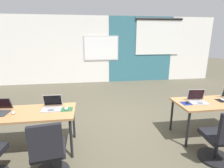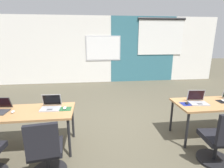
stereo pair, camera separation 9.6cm
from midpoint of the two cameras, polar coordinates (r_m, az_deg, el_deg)
The scene contains 15 objects.
ground_plane at distance 3.99m, azimuth 3.70°, elevation -13.75°, with size 24.00×24.00×0.00m.
back_wall_assembly at distance 7.69m, azimuth -1.44°, elevation 11.19°, with size 10.00×0.27×2.80m.
desk_near_left at distance 3.29m, azimuth -25.83°, elevation -9.08°, with size 1.60×0.70×0.72m.
desk_near_right at distance 3.93m, azimuth 31.76°, elevation -6.00°, with size 1.60×0.70×0.72m.
laptop_near_right_inner at distance 3.69m, azimuth 26.99°, elevation -4.83°, with size 0.36×0.31×0.24m.
mousepad_near_right_inner at distance 3.56m, azimuth 24.09°, elevation -6.02°, with size 0.22×0.19×0.00m.
mouse_near_right_inner at distance 3.55m, azimuth 24.12°, elevation -5.73°, with size 0.09×0.11×0.03m.
chair_near_right_inner at distance 3.25m, azimuth 32.73°, elevation -15.91°, with size 0.52×0.55×0.92m.
mouse_near_left_end at distance 3.30m, azimuth -29.08°, elevation -7.95°, with size 0.07×0.11×0.03m.
laptop_near_left_inner at distance 3.22m, azimuth -18.63°, elevation -6.74°, with size 0.34×0.30×0.23m.
mousepad_near_left_inner at distance 3.14m, azimuth -14.40°, elevation -7.94°, with size 0.22×0.19×0.00m.
mouse_near_left_inner at distance 3.13m, azimuth -14.43°, elevation -7.61°, with size 0.06×0.10×0.03m.
chair_near_left_inner at distance 2.70m, azimuth -19.81°, elevation -20.88°, with size 0.52×0.56×0.92m.
mousepad_near_right_end at distance 4.03m, azimuth 33.30°, elevation -4.84°, with size 0.22×0.19×0.00m.
mouse_near_right_end at distance 4.02m, azimuth 33.34°, elevation -4.58°, with size 0.07×0.10×0.03m.
Camera 2 is at (-0.62, -3.45, 1.92)m, focal length 27.82 mm.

